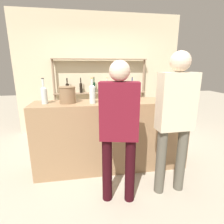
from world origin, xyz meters
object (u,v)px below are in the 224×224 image
object	(u,v)px
counter_bottle_2	(174,92)
ice_bucket	(67,95)
cork_jar	(127,95)
counter_bottle_1	(160,93)
counter_bottle_3	(44,94)
customer_right	(175,114)
counter_bottle_0	(92,93)
customer_center	(119,124)
wine_glass	(139,93)

from	to	relation	value
counter_bottle_2	ice_bucket	distance (m)	1.62
counter_bottle_2	cork_jar	bearing A→B (deg)	175.09
cork_jar	counter_bottle_1	bearing A→B (deg)	-19.55
counter_bottle_3	cork_jar	bearing A→B (deg)	2.84
counter_bottle_2	customer_right	xyz separation A→B (m)	(-0.33, -0.68, -0.17)
counter_bottle_1	ice_bucket	xyz separation A→B (m)	(-1.35, 0.10, -0.02)
counter_bottle_0	customer_center	bearing A→B (deg)	-68.95
cork_jar	customer_center	xyz separation A→B (m)	(-0.29, -0.79, -0.19)
counter_bottle_2	cork_jar	distance (m)	0.74
customer_center	customer_right	bearing A→B (deg)	-73.19
ice_bucket	customer_right	bearing A→B (deg)	-27.62
counter_bottle_1	cork_jar	bearing A→B (deg)	160.45
customer_right	counter_bottle_2	bearing A→B (deg)	-27.34
counter_bottle_2	customer_right	size ratio (longest dim) A/B	0.18
cork_jar	customer_right	world-z (taller)	customer_right
counter_bottle_1	customer_right	world-z (taller)	customer_right
counter_bottle_3	ice_bucket	xyz separation A→B (m)	(0.32, -0.00, -0.02)
ice_bucket	cork_jar	distance (m)	0.89
cork_jar	customer_center	world-z (taller)	customer_center
counter_bottle_2	ice_bucket	size ratio (longest dim) A/B	1.34
counter_bottle_3	customer_right	xyz separation A→B (m)	(1.61, -0.68, -0.18)
counter_bottle_2	wine_glass	distance (m)	0.57
customer_center	cork_jar	bearing A→B (deg)	-7.86
counter_bottle_1	counter_bottle_0	bearing A→B (deg)	178.66
counter_bottle_0	counter_bottle_3	xyz separation A→B (m)	(-0.66, 0.08, -0.01)
counter_bottle_1	wine_glass	world-z (taller)	counter_bottle_1
counter_bottle_2	wine_glass	xyz separation A→B (m)	(-0.57, 0.00, -0.00)
wine_glass	cork_jar	world-z (taller)	cork_jar
ice_bucket	cork_jar	world-z (taller)	ice_bucket
counter_bottle_0	wine_glass	bearing A→B (deg)	6.64
ice_bucket	counter_bottle_3	bearing A→B (deg)	179.61
counter_bottle_3	counter_bottle_2	bearing A→B (deg)	-0.09
counter_bottle_2	ice_bucket	world-z (taller)	counter_bottle_2
customer_center	counter_bottle_2	bearing A→B (deg)	-42.17
customer_center	counter_bottle_3	bearing A→B (deg)	63.55
counter_bottle_3	customer_center	xyz separation A→B (m)	(0.92, -0.73, -0.24)
counter_bottle_2	wine_glass	bearing A→B (deg)	179.55
counter_bottle_2	cork_jar	xyz separation A→B (m)	(-0.73, 0.06, -0.04)
ice_bucket	customer_right	distance (m)	1.47
counter_bottle_3	ice_bucket	size ratio (longest dim) A/B	1.48
wine_glass	cork_jar	bearing A→B (deg)	159.97
ice_bucket	counter_bottle_2	bearing A→B (deg)	-0.03
counter_bottle_2	customer_center	xyz separation A→B (m)	(-1.02, -0.73, -0.23)
counter_bottle_3	wine_glass	xyz separation A→B (m)	(1.37, 0.00, -0.01)
counter_bottle_3	ice_bucket	world-z (taller)	counter_bottle_3
customer_right	customer_center	size ratio (longest dim) A/B	1.06
counter_bottle_2	customer_center	size ratio (longest dim) A/B	0.19
counter_bottle_2	counter_bottle_1	bearing A→B (deg)	-159.58
counter_bottle_0	counter_bottle_3	size ratio (longest dim) A/B	1.01
cork_jar	customer_center	bearing A→B (deg)	-110.12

